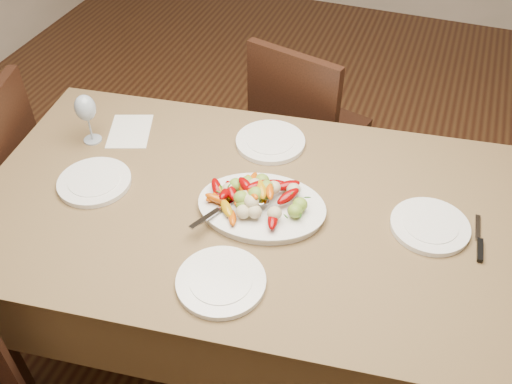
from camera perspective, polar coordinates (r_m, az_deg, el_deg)
The scene contains 13 objects.
floor at distance 2.56m, azimuth 2.67°, elevation -10.33°, with size 6.00×6.00×0.00m, color #3E2313.
dining_table at distance 2.13m, azimuth -0.00°, elevation -8.77°, with size 1.84×1.04×0.76m, color brown.
chair_far at distance 2.66m, azimuth 5.53°, elevation 6.30°, with size 0.42×0.42×0.95m, color black, non-canonical shape.
serving_platter at distance 1.82m, azimuth 0.57°, elevation -1.64°, with size 0.40×0.30×0.02m, color white.
roasted_vegetables at distance 1.79m, azimuth 0.58°, elevation -0.33°, with size 0.33×0.22×0.09m, color #6F0203, non-canonical shape.
serving_spoon at distance 1.78m, azimuth -1.72°, elevation -1.28°, with size 0.28×0.06×0.03m, color #9EA0A8, non-canonical shape.
plate_left at distance 2.00m, azimuth -15.85°, elevation 0.95°, with size 0.25×0.25×0.02m, color white.
plate_right at distance 1.85m, azimuth 16.99°, elevation -3.29°, with size 0.24×0.24×0.02m, color white.
plate_far at distance 2.09m, azimuth 1.45°, elevation 5.03°, with size 0.25×0.25×0.02m, color white.
plate_near at distance 1.63m, azimuth -3.52°, elevation -8.96°, with size 0.26×0.26×0.02m, color white.
wine_glass at distance 2.14m, azimuth -16.50°, elevation 7.15°, with size 0.08×0.08×0.20m, color #8C99A5, non-canonical shape.
menu_card at distance 2.21m, azimuth -12.49°, elevation 5.96°, with size 0.15×0.21×0.00m, color silver.
table_knife at distance 1.86m, azimuth 21.38°, elevation -4.51°, with size 0.02×0.20×0.01m, color #9EA0A8, non-canonical shape.
Camera 1 is at (0.41, -1.49, 2.04)m, focal length 40.00 mm.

